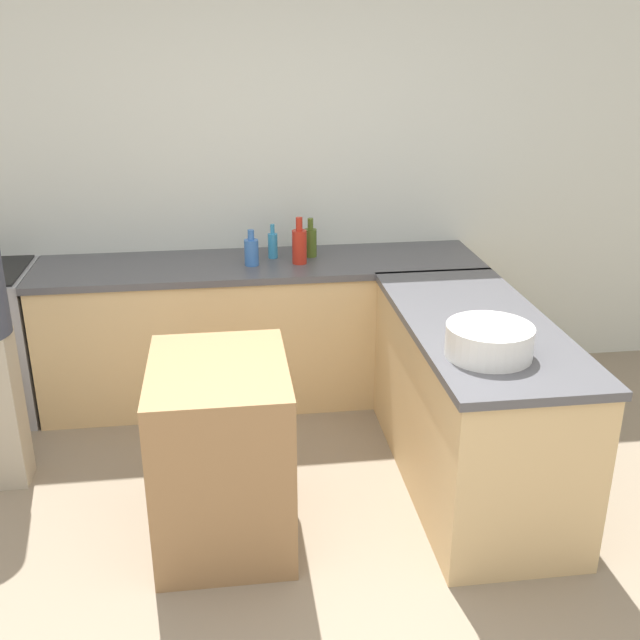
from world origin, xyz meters
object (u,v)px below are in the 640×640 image
object	(u,v)px
hot_sauce_bottle	(299,245)
water_bottle_blue	(251,251)
dish_soap_bottle	(273,245)
olive_oil_bottle	(311,241)
mixing_bowl	(489,341)
island_table	(222,452)

from	to	relation	value
hot_sauce_bottle	water_bottle_blue	bearing A→B (deg)	179.83
dish_soap_bottle	hot_sauce_bottle	bearing A→B (deg)	-42.00
water_bottle_blue	olive_oil_bottle	distance (m)	0.39
mixing_bowl	dish_soap_bottle	distance (m)	1.76
island_table	dish_soap_bottle	size ratio (longest dim) A/B	4.09
olive_oil_bottle	water_bottle_blue	bearing A→B (deg)	-160.39
mixing_bowl	water_bottle_blue	bearing A→B (deg)	123.23
mixing_bowl	water_bottle_blue	distance (m)	1.72
island_table	dish_soap_bottle	distance (m)	1.59
dish_soap_bottle	hot_sauce_bottle	xyz separation A→B (m)	(0.15, -0.13, 0.03)
water_bottle_blue	olive_oil_bottle	xyz separation A→B (m)	(0.37, 0.13, 0.01)
island_table	water_bottle_blue	xyz separation A→B (m)	(0.21, 1.32, 0.54)
hot_sauce_bottle	mixing_bowl	bearing A→B (deg)	-65.38
island_table	water_bottle_blue	distance (m)	1.44
island_table	water_bottle_blue	bearing A→B (deg)	80.85
island_table	mixing_bowl	world-z (taller)	mixing_bowl
mixing_bowl	dish_soap_bottle	size ratio (longest dim) A/B	1.79
dish_soap_bottle	island_table	bearing A→B (deg)	-103.46
island_table	mixing_bowl	xyz separation A→B (m)	(1.15, -0.11, 0.52)
island_table	water_bottle_blue	size ratio (longest dim) A/B	3.99
water_bottle_blue	olive_oil_bottle	bearing A→B (deg)	19.61
dish_soap_bottle	water_bottle_blue	bearing A→B (deg)	-135.55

